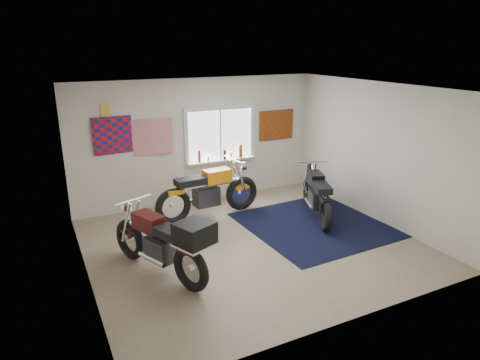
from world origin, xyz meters
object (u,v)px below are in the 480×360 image
navy_rug (314,225)px  black_chrome_bike (317,196)px  maroon_tourer (165,243)px  yellow_triumph (208,193)px

navy_rug → black_chrome_bike: black_chrome_bike is taller
navy_rug → black_chrome_bike: size_ratio=1.34×
maroon_tourer → black_chrome_bike: bearing=-97.2°
navy_rug → maroon_tourer: maroon_tourer is taller
yellow_triumph → maroon_tourer: (-1.48, -1.92, 0.06)m
black_chrome_bike → maroon_tourer: (-3.43, -0.93, 0.11)m
yellow_triumph → black_chrome_bike: yellow_triumph is taller
black_chrome_bike → maroon_tourer: 3.55m
navy_rug → black_chrome_bike: 0.63m
navy_rug → black_chrome_bike: bearing=50.6°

